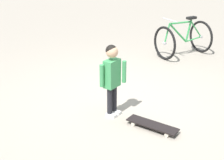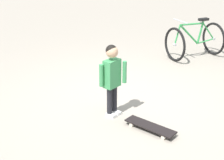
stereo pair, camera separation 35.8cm
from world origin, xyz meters
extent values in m
plane|color=#9E9384|center=(0.00, 0.00, 0.00)|extent=(50.00, 50.00, 0.00)
cylinder|color=black|center=(0.52, -0.20, 0.24)|extent=(0.08, 0.08, 0.42)
cube|color=white|center=(0.54, -0.17, 0.03)|extent=(0.16, 0.17, 0.05)
cylinder|color=black|center=(0.61, -0.26, 0.24)|extent=(0.08, 0.08, 0.42)
cube|color=white|center=(0.63, -0.24, 0.03)|extent=(0.16, 0.17, 0.05)
cube|color=#3F9959|center=(0.57, -0.23, 0.65)|extent=(0.28, 0.26, 0.40)
cylinder|color=#3F9959|center=(0.51, -0.06, 0.65)|extent=(0.06, 0.06, 0.32)
cylinder|color=#3F9959|center=(0.65, -0.37, 0.65)|extent=(0.06, 0.06, 0.32)
sphere|color=tan|center=(0.57, -0.23, 0.96)|extent=(0.17, 0.17, 0.17)
sphere|color=black|center=(0.56, -0.24, 0.98)|extent=(0.16, 0.16, 0.16)
cube|color=black|center=(0.98, 0.30, 0.07)|extent=(0.58, 0.70, 0.02)
cube|color=#B7B7BC|center=(1.13, 0.51, 0.05)|extent=(0.11, 0.09, 0.02)
cube|color=#B7B7BC|center=(0.83, 0.10, 0.05)|extent=(0.11, 0.09, 0.02)
cylinder|color=beige|center=(1.07, 0.55, 0.03)|extent=(0.06, 0.06, 0.06)
cylinder|color=beige|center=(1.19, 0.46, 0.03)|extent=(0.06, 0.06, 0.06)
cylinder|color=beige|center=(0.77, 0.14, 0.03)|extent=(0.06, 0.06, 0.06)
cylinder|color=beige|center=(0.89, 0.06, 0.03)|extent=(0.06, 0.06, 0.06)
torus|color=black|center=(-1.88, 0.93, 0.36)|extent=(0.65, 0.38, 0.71)
torus|color=black|center=(-2.37, 1.83, 0.36)|extent=(0.65, 0.38, 0.71)
cylinder|color=#B7B7BC|center=(-1.88, 0.93, 0.36)|extent=(0.08, 0.08, 0.06)
cylinder|color=#B7B7BC|center=(-2.37, 1.83, 0.36)|extent=(0.08, 0.08, 0.06)
cylinder|color=green|center=(-2.05, 1.24, 0.53)|extent=(0.28, 0.47, 0.48)
cylinder|color=green|center=(-2.07, 1.28, 0.75)|extent=(0.32, 0.54, 0.06)
cylinder|color=green|center=(-2.19, 1.49, 0.54)|extent=(0.10, 0.14, 0.48)
cylinder|color=green|center=(-2.27, 1.64, 0.33)|extent=(0.23, 0.39, 0.08)
cylinder|color=green|center=(-2.29, 1.68, 0.55)|extent=(0.19, 0.32, 0.40)
cylinder|color=green|center=(-1.91, 0.98, 0.56)|extent=(0.09, 0.13, 0.41)
cube|color=black|center=(-2.21, 1.54, 0.82)|extent=(0.19, 0.24, 0.05)
cylinder|color=#B7B7BC|center=(-1.93, 1.02, 0.84)|extent=(0.42, 0.24, 0.02)
camera|label=1|loc=(5.00, -0.34, 2.39)|focal=54.88mm
camera|label=2|loc=(4.99, 0.02, 2.39)|focal=54.88mm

